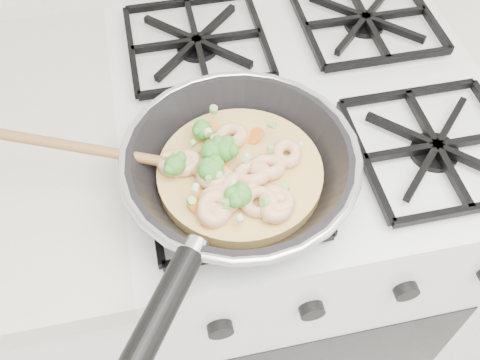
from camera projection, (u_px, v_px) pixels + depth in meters
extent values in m
cube|color=white|center=(287.00, 241.00, 1.24)|extent=(0.60, 0.60, 0.90)
cube|color=black|center=(307.00, 92.00, 0.86)|extent=(0.56, 0.56, 0.02)
torus|color=silver|center=(240.00, 157.00, 0.70)|extent=(0.31, 0.31, 0.01)
cylinder|color=black|center=(150.00, 333.00, 0.56)|extent=(0.14, 0.18, 0.03)
cylinder|color=#D7B05D|center=(240.00, 173.00, 0.73)|extent=(0.22, 0.22, 0.02)
ellipsoid|color=olive|center=(202.00, 163.00, 0.71)|extent=(0.06, 0.05, 0.01)
cylinder|color=olive|center=(82.00, 148.00, 0.70)|extent=(0.27, 0.08, 0.08)
torus|color=#DDAF83|center=(186.00, 163.00, 0.71)|extent=(0.06, 0.06, 0.02)
torus|color=#DDAF83|center=(218.00, 202.00, 0.68)|extent=(0.06, 0.06, 0.03)
torus|color=#DDAF83|center=(215.00, 208.00, 0.67)|extent=(0.07, 0.07, 0.02)
torus|color=#DDAF83|center=(267.00, 167.00, 0.71)|extent=(0.06, 0.06, 0.03)
torus|color=#DDAF83|center=(240.00, 187.00, 0.69)|extent=(0.07, 0.07, 0.03)
torus|color=#DDAF83|center=(277.00, 208.00, 0.67)|extent=(0.07, 0.07, 0.02)
torus|color=#DDAF83|center=(175.00, 163.00, 0.71)|extent=(0.07, 0.07, 0.02)
torus|color=#DDAF83|center=(214.00, 177.00, 0.70)|extent=(0.05, 0.05, 0.03)
torus|color=#DDAF83|center=(252.00, 174.00, 0.70)|extent=(0.06, 0.06, 0.03)
torus|color=#DDAF83|center=(220.00, 200.00, 0.68)|extent=(0.07, 0.07, 0.02)
torus|color=#DDAF83|center=(259.00, 202.00, 0.68)|extent=(0.06, 0.06, 0.03)
torus|color=#DDAF83|center=(287.00, 153.00, 0.72)|extent=(0.05, 0.05, 0.03)
torus|color=#DDAF83|center=(231.00, 136.00, 0.74)|extent=(0.05, 0.05, 0.02)
torus|color=#DDAF83|center=(277.00, 200.00, 0.68)|extent=(0.07, 0.07, 0.02)
ellipsoid|color=#489731|center=(240.00, 195.00, 0.67)|extent=(0.04, 0.04, 0.03)
ellipsoid|color=#489731|center=(212.00, 151.00, 0.71)|extent=(0.04, 0.04, 0.03)
ellipsoid|color=#489731|center=(175.00, 165.00, 0.70)|extent=(0.04, 0.04, 0.03)
ellipsoid|color=#489731|center=(225.00, 150.00, 0.71)|extent=(0.04, 0.04, 0.03)
ellipsoid|color=#489731|center=(211.00, 170.00, 0.69)|extent=(0.04, 0.04, 0.03)
ellipsoid|color=#489731|center=(202.00, 130.00, 0.73)|extent=(0.04, 0.04, 0.03)
cylinder|color=orange|center=(210.00, 221.00, 0.67)|extent=(0.03, 0.03, 0.01)
cylinder|color=orange|center=(211.00, 131.00, 0.76)|extent=(0.04, 0.04, 0.01)
cylinder|color=orange|center=(198.00, 204.00, 0.69)|extent=(0.04, 0.04, 0.01)
cylinder|color=orange|center=(208.00, 155.00, 0.73)|extent=(0.03, 0.03, 0.01)
cylinder|color=orange|center=(254.00, 136.00, 0.75)|extent=(0.04, 0.04, 0.01)
cylinder|color=orange|center=(223.00, 148.00, 0.74)|extent=(0.03, 0.03, 0.01)
cylinder|color=orange|center=(227.00, 148.00, 0.74)|extent=(0.03, 0.03, 0.01)
cylinder|color=orange|center=(207.00, 137.00, 0.75)|extent=(0.03, 0.03, 0.00)
cylinder|color=orange|center=(177.00, 167.00, 0.72)|extent=(0.03, 0.03, 0.01)
cylinder|color=orange|center=(221.00, 170.00, 0.72)|extent=(0.03, 0.03, 0.01)
cylinder|color=#75BC4B|center=(234.00, 142.00, 0.73)|extent=(0.01, 0.01, 0.01)
cylinder|color=#75BC4B|center=(202.00, 122.00, 0.75)|extent=(0.01, 0.01, 0.01)
cylinder|color=#75BC4B|center=(272.00, 125.00, 0.73)|extent=(0.01, 0.01, 0.01)
cylinder|color=#75BC4B|center=(218.00, 165.00, 0.69)|extent=(0.01, 0.01, 0.01)
cylinder|color=#C0D999|center=(195.00, 189.00, 0.67)|extent=(0.01, 0.01, 0.01)
cylinder|color=#75BC4B|center=(199.00, 122.00, 0.73)|extent=(0.01, 0.01, 0.01)
cylinder|color=#75BC4B|center=(285.00, 187.00, 0.68)|extent=(0.01, 0.01, 0.01)
cylinder|color=#C0D999|center=(240.00, 219.00, 0.66)|extent=(0.01, 0.01, 0.01)
cylinder|color=#75BC4B|center=(214.00, 110.00, 0.75)|extent=(0.01, 0.01, 0.01)
cylinder|color=#C0D999|center=(219.00, 174.00, 0.68)|extent=(0.01, 0.01, 0.01)
cylinder|color=#C0D999|center=(233.00, 183.00, 0.69)|extent=(0.01, 0.01, 0.01)
cylinder|color=#75BC4B|center=(177.00, 155.00, 0.70)|extent=(0.01, 0.01, 0.01)
cylinder|color=#75BC4B|center=(226.00, 208.00, 0.66)|extent=(0.01, 0.01, 0.01)
cylinder|color=#75BC4B|center=(215.00, 139.00, 0.72)|extent=(0.01, 0.01, 0.01)
cylinder|color=#75BC4B|center=(209.00, 179.00, 0.68)|extent=(0.01, 0.01, 0.01)
cylinder|color=#75BC4B|center=(226.00, 202.00, 0.66)|extent=(0.01, 0.01, 0.01)
cylinder|color=#75BC4B|center=(191.00, 201.00, 0.66)|extent=(0.01, 0.01, 0.01)
cylinder|color=#75BC4B|center=(265.00, 202.00, 0.66)|extent=(0.01, 0.01, 0.01)
cylinder|color=#75BC4B|center=(270.00, 149.00, 0.71)|extent=(0.01, 0.01, 0.01)
cylinder|color=#C0D999|center=(208.00, 133.00, 0.72)|extent=(0.01, 0.01, 0.01)
cylinder|color=#75BC4B|center=(193.00, 143.00, 0.72)|extent=(0.01, 0.01, 0.01)
cylinder|color=#75BC4B|center=(219.00, 169.00, 0.69)|extent=(0.01, 0.01, 0.01)
cylinder|color=#C0D999|center=(300.00, 145.00, 0.72)|extent=(0.01, 0.01, 0.01)
cylinder|color=#C0D999|center=(246.00, 157.00, 0.70)|extent=(0.01, 0.01, 0.01)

